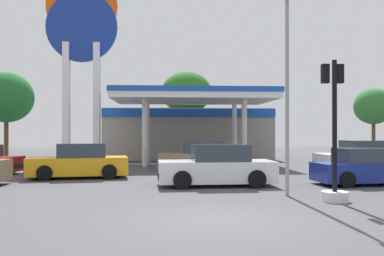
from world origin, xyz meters
TOP-DOWN VIEW (x-y plane):
  - ground_plane at (0.00, 0.00)m, footprint 90.00×90.00m
  - gas_station at (0.49, 22.37)m, footprint 12.44×12.19m
  - station_pole_sign at (-6.48, 17.29)m, footprint 4.43×0.56m
  - car_0 at (8.51, 10.51)m, footprint 4.65×2.29m
  - car_1 at (-5.09, 9.39)m, footprint 4.52×2.45m
  - car_2 at (0.69, 6.31)m, footprint 4.47×2.15m
  - car_4 at (0.71, 12.33)m, footprint 4.64×2.78m
  - car_6 at (6.50, 6.27)m, footprint 4.10×2.09m
  - traffic_signal_0 at (3.72, 2.46)m, footprint 0.79×0.79m
  - tree_0 at (-14.57, 27.02)m, footprint 4.50×4.50m
  - tree_1 at (0.53, 25.50)m, footprint 4.17×4.17m
  - tree_2 at (17.29, 27.12)m, footprint 3.43×3.43m
  - corner_streetlamp at (2.63, 3.36)m, footprint 0.24×1.48m

SIDE VIEW (x-z plane):
  - ground_plane at x=0.00m, z-range 0.00..0.00m
  - car_6 at x=6.50m, z-range -0.07..1.35m
  - car_1 at x=-5.09m, z-range -0.07..1.47m
  - car_4 at x=0.71m, z-range -0.07..1.48m
  - car_2 at x=0.69m, z-range -0.07..1.50m
  - car_0 at x=8.51m, z-range -0.08..1.55m
  - traffic_signal_0 at x=3.72m, z-range -0.70..3.49m
  - gas_station at x=0.49m, z-range -0.08..4.53m
  - corner_streetlamp at x=2.63m, z-range 0.69..7.10m
  - tree_2 at x=17.29m, z-range 1.33..7.23m
  - tree_0 at x=-14.57m, z-range 1.39..8.42m
  - tree_1 at x=0.53m, z-range 1.78..8.77m
  - station_pole_sign at x=-6.48m, z-range 1.69..13.87m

